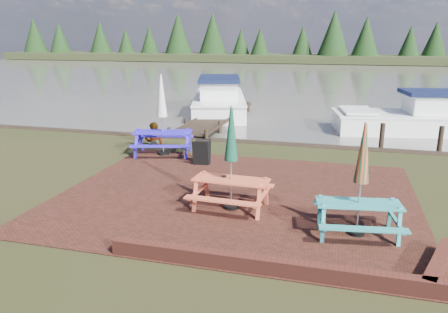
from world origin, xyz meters
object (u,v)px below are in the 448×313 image
picnic_table_red (231,174)px  picnic_table_blue (163,128)px  boat_near (426,119)px  person (153,122)px  chalkboard (202,152)px  picnic_table_teal (359,198)px  boat_jetty (219,101)px  jetty (217,117)px

picnic_table_red → picnic_table_blue: bearing=133.0°
boat_near → person: bearing=111.4°
picnic_table_red → chalkboard: bearing=121.7°
picnic_table_teal → boat_near: picnic_table_teal is taller
boat_near → boat_jetty: bearing=66.1°
picnic_table_blue → boat_jetty: (-0.78, 9.87, -0.48)m
picnic_table_teal → jetty: (-6.46, 11.85, -0.71)m
jetty → boat_jetty: size_ratio=1.08×
jetty → boat_near: size_ratio=1.13×
picnic_table_red → jetty: (-3.58, 11.15, -0.75)m
boat_jetty → boat_near: (10.34, -2.54, -0.06)m
picnic_table_teal → chalkboard: 6.21m
jetty → boat_near: boat_near is taller
picnic_table_blue → boat_near: size_ratio=0.35×
chalkboard → jetty: 8.02m
picnic_table_teal → boat_jetty: bearing=107.3°
chalkboard → boat_jetty: bearing=96.1°
boat_near → person: 12.16m
picnic_table_teal → picnic_table_blue: picnic_table_blue is taller
chalkboard → boat_jetty: (-2.45, 10.71, 0.06)m
picnic_table_red → chalkboard: size_ratio=3.00×
picnic_table_blue → boat_near: 12.07m
boat_jetty → person: (-0.02, -8.89, 0.45)m
picnic_table_teal → chalkboard: picnic_table_teal is taller
picnic_table_teal → boat_jetty: 16.40m
boat_jetty → boat_near: size_ratio=1.05×
picnic_table_red → picnic_table_blue: picnic_table_blue is taller
person → chalkboard: bearing=125.4°
picnic_table_red → chalkboard: picnic_table_red is taller
picnic_table_red → person: (-4.29, 5.16, 0.07)m
picnic_table_teal → picnic_table_red: picnic_table_red is taller
picnic_table_red → boat_jetty: 14.69m
picnic_table_blue → boat_near: (9.57, 7.34, -0.55)m
chalkboard → person: 3.12m
picnic_table_teal → boat_jetty: picnic_table_teal is taller
picnic_table_red → picnic_table_blue: 5.45m
picnic_table_blue → chalkboard: 1.95m
picnic_table_teal → boat_jetty: size_ratio=0.28×
picnic_table_teal → chalkboard: size_ratio=2.87×
boat_jetty → jetty: bearing=-92.1°
chalkboard → boat_near: 11.36m
jetty → person: bearing=-96.8°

